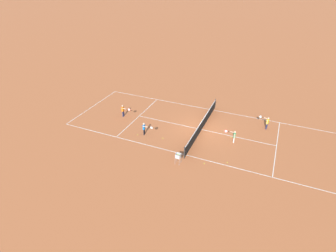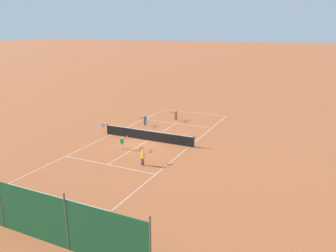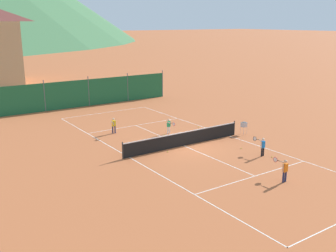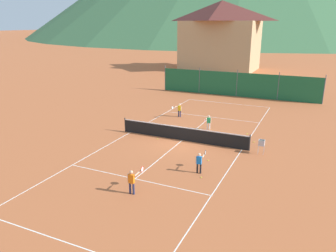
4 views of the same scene
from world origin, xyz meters
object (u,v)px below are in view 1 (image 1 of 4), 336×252
at_px(tennis_ball_far_corner, 163,138).
at_px(tennis_ball_mid_court, 231,137).
at_px(player_near_baseline, 145,128).
at_px(tennis_ball_near_corner, 204,163).
at_px(player_near_service, 123,110).
at_px(tennis_ball_service_box, 202,120).
at_px(tennis_net, 202,125).
at_px(tennis_ball_alley_right, 227,163).
at_px(tennis_ball_by_net_left, 138,135).
at_px(player_far_baseline, 267,122).
at_px(ball_hopper, 178,156).
at_px(player_far_service, 234,136).

height_order(tennis_ball_far_corner, tennis_ball_mid_court, same).
bearing_deg(player_near_baseline, tennis_ball_near_corner, 73.22).
relative_size(player_near_service, tennis_ball_service_box, 18.24).
relative_size(tennis_ball_service_box, tennis_ball_far_corner, 1.00).
xyz_separation_m(tennis_net, tennis_ball_service_box, (-1.63, -0.50, -0.47)).
relative_size(player_near_baseline, tennis_ball_near_corner, 17.39).
bearing_deg(tennis_ball_alley_right, player_near_baseline, -97.75).
xyz_separation_m(player_near_service, tennis_ball_by_net_left, (2.41, 2.88, -0.67)).
relative_size(player_near_baseline, tennis_ball_mid_court, 17.39).
relative_size(tennis_ball_alley_right, tennis_ball_service_box, 1.00).
relative_size(tennis_ball_alley_right, tennis_ball_far_corner, 1.00).
height_order(tennis_net, tennis_ball_far_corner, tennis_net).
height_order(tennis_ball_by_net_left, tennis_ball_near_corner, same).
height_order(tennis_net, tennis_ball_alley_right, tennis_net).
height_order(player_near_service, tennis_ball_by_net_left, player_near_service).
distance_m(player_near_service, tennis_ball_near_corner, 10.15).
distance_m(player_far_baseline, player_near_baseline, 10.94).
distance_m(tennis_ball_far_corner, ball_hopper, 3.59).
distance_m(tennis_ball_by_net_left, tennis_ball_mid_court, 8.08).
relative_size(player_near_service, tennis_ball_near_corner, 18.24).
relative_size(tennis_net, ball_hopper, 10.31).
bearing_deg(player_near_service, tennis_ball_by_net_left, 50.06).
bearing_deg(player_far_service, player_near_baseline, -75.52).
bearing_deg(ball_hopper, tennis_ball_far_corner, -137.12).
xyz_separation_m(tennis_net, ball_hopper, (5.29, -0.21, 0.16)).
bearing_deg(tennis_net, player_near_service, -85.14).
bearing_deg(tennis_ball_alley_right, player_near_service, -105.97).
xyz_separation_m(tennis_ball_alley_right, tennis_ball_far_corner, (-1.08, -5.78, 0.00)).
bearing_deg(player_far_baseline, ball_hopper, -35.28).
xyz_separation_m(tennis_net, player_near_baseline, (2.76, -4.33, 0.17)).
height_order(player_far_service, tennis_ball_service_box, player_far_service).
distance_m(tennis_net, ball_hopper, 5.30).
xyz_separation_m(player_far_service, tennis_ball_far_corner, (1.83, -5.61, -0.61)).
xyz_separation_m(tennis_ball_alley_right, tennis_ball_mid_court, (-3.53, -0.46, 0.00)).
bearing_deg(player_far_baseline, tennis_ball_by_net_left, -61.37).
relative_size(player_far_service, tennis_ball_by_net_left, 16.65).
bearing_deg(tennis_ball_by_net_left, tennis_ball_near_corner, 77.12).
bearing_deg(tennis_ball_mid_court, ball_hopper, -30.03).
bearing_deg(tennis_net, player_far_service, 73.68).
bearing_deg(player_far_service, tennis_ball_far_corner, -71.95).
height_order(tennis_ball_alley_right, ball_hopper, ball_hopper).
xyz_separation_m(tennis_net, player_near_service, (0.66, -7.75, 0.20)).
bearing_deg(player_near_service, player_far_service, 88.85).
distance_m(tennis_ball_near_corner, ball_hopper, 2.06).
bearing_deg(player_far_service, ball_hopper, -35.88).
distance_m(player_far_service, ball_hopper, 5.46).
distance_m(player_near_baseline, tennis_ball_far_corner, 1.82).
bearing_deg(player_near_baseline, tennis_ball_alley_right, 82.25).
bearing_deg(player_near_service, tennis_ball_far_corner, 68.28).
bearing_deg(tennis_ball_service_box, tennis_ball_mid_court, 59.47).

